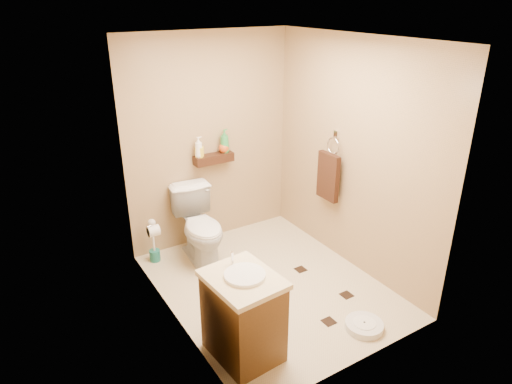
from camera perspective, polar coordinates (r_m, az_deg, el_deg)
ground at (r=4.74m, az=1.69°, el=-11.60°), size 2.50×2.50×0.00m
wall_back at (r=5.20m, az=-5.79°, el=6.30°), size 2.00×0.04×2.40m
wall_front at (r=3.30m, az=13.99°, el=-4.81°), size 2.00×0.04×2.40m
wall_left at (r=3.75m, az=-10.96°, el=-0.96°), size 0.04×2.50×2.40m
wall_right at (r=4.77m, az=11.99°, el=4.30°), size 0.04×2.50×2.40m
ceiling at (r=3.90m, az=2.13°, el=18.68°), size 2.00×2.50×0.02m
wall_shelf at (r=5.19m, az=-5.31°, el=4.19°), size 0.46×0.14×0.10m
floor_accents at (r=4.71m, az=3.05°, el=-11.84°), size 1.15×1.36×0.01m
toilet at (r=5.01m, az=-6.93°, el=-4.31°), size 0.52×0.83×0.81m
vanity at (r=3.76m, az=-1.59°, el=-15.12°), size 0.55×0.64×0.86m
bathroom_scale at (r=4.31m, az=13.36°, el=-15.93°), size 0.40×0.40×0.07m
toilet_brush at (r=5.17m, az=-12.64°, el=-6.64°), size 0.12×0.12×0.51m
towel_ring at (r=4.97m, az=9.06°, el=2.19°), size 0.12×0.30×0.76m
toilet_paper at (r=4.59m, az=-12.70°, el=-4.75°), size 0.12×0.11×0.12m
bottle_a at (r=5.06m, az=-7.20°, el=5.59°), size 0.09×0.09×0.23m
bottle_b at (r=5.07m, az=-7.09°, el=5.28°), size 0.11×0.11×0.17m
bottle_c at (r=5.20m, az=-4.05°, el=5.76°), size 0.16×0.16×0.15m
bottle_d at (r=5.19m, az=-3.96°, el=6.39°), size 0.12×0.12×0.27m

